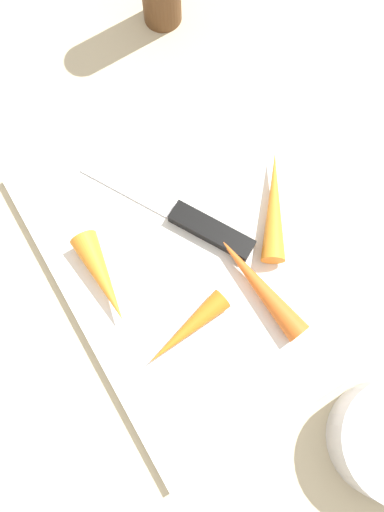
% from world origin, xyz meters
% --- Properties ---
extents(ground_plane, '(1.40, 1.40, 0.00)m').
position_xyz_m(ground_plane, '(0.00, 0.00, 0.00)').
color(ground_plane, '#C6B793').
extents(cutting_board, '(0.36, 0.26, 0.01)m').
position_xyz_m(cutting_board, '(0.00, 0.00, 0.01)').
color(cutting_board, white).
rests_on(cutting_board, ground_plane).
extents(knife, '(0.18, 0.12, 0.01)m').
position_xyz_m(knife, '(0.02, -0.02, 0.02)').
color(knife, '#B7B7BC').
rests_on(knife, cutting_board).
extents(carrot_longest, '(0.13, 0.04, 0.02)m').
position_xyz_m(carrot_longest, '(-0.06, -0.04, 0.02)').
color(carrot_longest, orange).
rests_on(carrot_longest, cutting_board).
extents(carrot_long, '(0.11, 0.09, 0.02)m').
position_xyz_m(carrot_long, '(-0.00, -0.10, 0.02)').
color(carrot_long, orange).
rests_on(carrot_long, cutting_board).
extents(carrot_shortest, '(0.04, 0.10, 0.02)m').
position_xyz_m(carrot_shortest, '(-0.06, 0.04, 0.02)').
color(carrot_shortest, orange).
rests_on(carrot_shortest, cutting_board).
extents(carrot_short, '(0.09, 0.03, 0.03)m').
position_xyz_m(carrot_short, '(0.02, 0.09, 0.03)').
color(carrot_short, orange).
rests_on(carrot_short, cutting_board).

